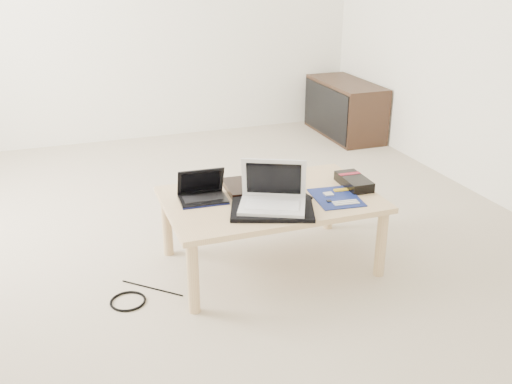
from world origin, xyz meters
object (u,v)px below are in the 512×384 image
object	(u,v)px
netbook	(202,193)
coffee_table	(271,205)
gpu_box	(354,182)
white_laptop	(273,197)
media_cabinet	(344,109)

from	to	relation	value
netbook	coffee_table	bearing A→B (deg)	-14.08
gpu_box	white_laptop	bearing A→B (deg)	-165.75
media_cabinet	netbook	distance (m)	2.71
netbook	white_laptop	world-z (taller)	white_laptop
coffee_table	media_cabinet	xyz separation A→B (m)	(1.52, 2.05, -0.10)
coffee_table	netbook	bearing A→B (deg)	165.92
media_cabinet	netbook	size ratio (longest dim) A/B	3.60
media_cabinet	netbook	xyz separation A→B (m)	(-1.87, -1.96, 0.18)
white_laptop	gpu_box	xyz separation A→B (m)	(0.53, 0.13, -0.04)
media_cabinet	gpu_box	world-z (taller)	media_cabinet
white_laptop	gpu_box	world-z (taller)	white_laptop
coffee_table	gpu_box	bearing A→B (deg)	-1.62
media_cabinet	white_laptop	xyz separation A→B (m)	(-1.57, -2.19, 0.22)
white_laptop	media_cabinet	bearing A→B (deg)	54.40
coffee_table	white_laptop	distance (m)	0.19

